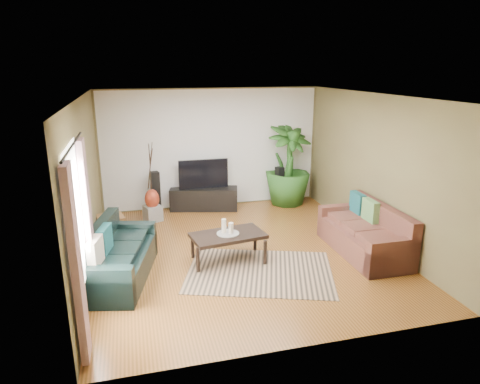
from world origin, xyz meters
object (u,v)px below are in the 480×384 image
object	(u,v)px
sofa_left	(120,253)
potted_plant	(288,165)
sofa_right	(364,230)
side_table	(111,229)
coffee_table	(228,247)
speaker_right	(279,185)
pedestal	(153,213)
speaker_left	(156,193)
television	(203,174)
vase	(152,199)
tv_stand	(204,199)

from	to	relation	value
sofa_left	potted_plant	xyz separation A→B (m)	(3.80, 2.90, 0.52)
sofa_right	side_table	bearing A→B (deg)	-110.69
coffee_table	speaker_right	world-z (taller)	speaker_right
pedestal	potted_plant	bearing A→B (deg)	7.19
speaker_left	potted_plant	world-z (taller)	potted_plant
potted_plant	speaker_left	bearing A→B (deg)	178.76
pedestal	television	bearing A→B (deg)	21.50
coffee_table	potted_plant	size ratio (longest dim) A/B	0.63
potted_plant	pedestal	size ratio (longest dim) A/B	5.72
coffee_table	television	xyz separation A→B (m)	(0.08, 2.78, 0.59)
coffee_table	pedestal	xyz separation A→B (m)	(-1.10, 2.32, -0.08)
sofa_right	potted_plant	size ratio (longest dim) A/B	1.02
sofa_left	pedestal	world-z (taller)	sofa_left
speaker_right	pedestal	world-z (taller)	speaker_right
potted_plant	pedestal	distance (m)	3.29
sofa_right	potted_plant	world-z (taller)	potted_plant
vase	potted_plant	bearing A→B (deg)	7.19
television	vase	distance (m)	1.32
sofa_left	vase	xyz separation A→B (m)	(0.63, 2.50, 0.05)
side_table	potted_plant	bearing A→B (deg)	18.53
sofa_right	potted_plant	distance (m)	3.03
coffee_table	speaker_right	xyz separation A→B (m)	(1.89, 2.78, 0.20)
coffee_table	side_table	xyz separation A→B (m)	(-1.92, 1.38, 0.00)
sofa_left	speaker_right	distance (m)	4.68
potted_plant	television	bearing A→B (deg)	178.10
speaker_left	side_table	xyz separation A→B (m)	(-0.93, -1.40, -0.23)
television	speaker_right	bearing A→B (deg)	0.00
sofa_left	side_table	bearing A→B (deg)	20.27
coffee_table	potted_plant	xyz separation A→B (m)	(2.06, 2.72, 0.70)
speaker_right	side_table	xyz separation A→B (m)	(-3.81, -1.40, -0.19)
speaker_right	potted_plant	world-z (taller)	potted_plant
tv_stand	speaker_left	size ratio (longest dim) A/B	1.60
vase	speaker_left	bearing A→B (deg)	76.70
sofa_right	pedestal	bearing A→B (deg)	-126.33
coffee_table	vase	bearing A→B (deg)	106.35
vase	speaker_right	bearing A→B (deg)	8.84
sofa_left	speaker_right	size ratio (longest dim) A/B	2.12
sofa_right	side_table	world-z (taller)	sofa_right
speaker_left	potted_plant	xyz separation A→B (m)	(3.06, -0.07, 0.47)
sofa_left	potted_plant	distance (m)	4.81
sofa_right	television	world-z (taller)	television
potted_plant	vase	distance (m)	3.23
tv_stand	pedestal	world-z (taller)	tv_stand
sofa_left	television	xyz separation A→B (m)	(1.82, 2.96, 0.41)
tv_stand	television	distance (m)	0.58
side_table	speaker_left	bearing A→B (deg)	56.54
potted_plant	side_table	bearing A→B (deg)	-161.47
speaker_left	side_table	bearing A→B (deg)	-135.00
sofa_left	coffee_table	distance (m)	1.76
coffee_table	potted_plant	bearing A→B (deg)	43.68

